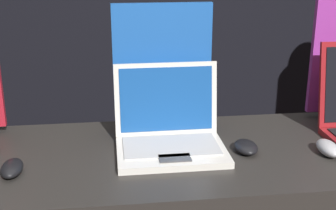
# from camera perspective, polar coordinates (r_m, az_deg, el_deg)

# --- Properties ---
(mouse_front) EXTENTS (0.06, 0.11, 0.03)m
(mouse_front) POSITION_cam_1_polar(r_m,az_deg,el_deg) (1.34, -18.49, -7.31)
(mouse_front) COLOR black
(mouse_front) RESTS_ON display_counter
(laptop_middle) EXTENTS (0.32, 0.26, 0.25)m
(laptop_middle) POSITION_cam_1_polar(r_m,az_deg,el_deg) (1.41, 0.16, -3.10)
(laptop_middle) COLOR silver
(laptop_middle) RESTS_ON display_counter
(mouse_middle) EXTENTS (0.07, 0.10, 0.03)m
(mouse_middle) POSITION_cam_1_polar(r_m,az_deg,el_deg) (1.42, 9.49, -5.07)
(mouse_middle) COLOR black
(mouse_middle) RESTS_ON display_counter
(promo_stand_middle) EXTENTS (0.32, 0.07, 0.42)m
(promo_stand_middle) POSITION_cam_1_polar(r_m,az_deg,el_deg) (1.53, -0.69, 4.21)
(promo_stand_middle) COLOR black
(promo_stand_middle) RESTS_ON display_counter
(mouse_back) EXTENTS (0.06, 0.11, 0.04)m
(mouse_back) POSITION_cam_1_polar(r_m,az_deg,el_deg) (1.47, 18.91, -4.99)
(mouse_back) COLOR #B2B2B7
(mouse_back) RESTS_ON display_counter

